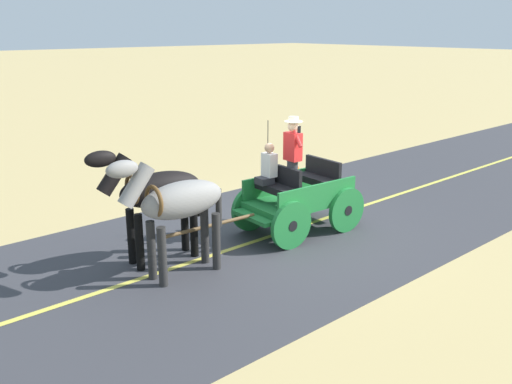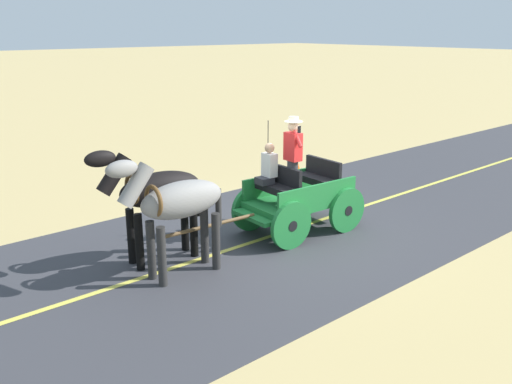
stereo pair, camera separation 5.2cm
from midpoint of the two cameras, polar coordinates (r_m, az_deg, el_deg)
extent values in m
plane|color=tan|center=(11.92, 3.90, -3.88)|extent=(200.00, 200.00, 0.00)
cube|color=#38383D|center=(11.92, 3.90, -3.86)|extent=(6.29, 160.00, 0.01)
cube|color=#DBCC4C|center=(11.91, 3.90, -3.84)|extent=(0.12, 160.00, 0.00)
cube|color=#1E7233|center=(11.64, 4.59, -0.96)|extent=(1.34, 2.28, 0.12)
cube|color=#1E7233|center=(11.16, 6.56, -0.30)|extent=(0.20, 2.09, 0.44)
cube|color=#1E7233|center=(11.97, 2.81, 0.97)|extent=(0.20, 2.09, 0.44)
cube|color=#1E7233|center=(10.94, -0.21, -2.64)|extent=(1.09, 0.31, 0.08)
cube|color=#1E7233|center=(12.49, 8.69, -0.73)|extent=(0.73, 0.25, 0.06)
cube|color=black|center=(11.15, 2.31, 0.33)|extent=(1.04, 0.43, 0.14)
cube|color=black|center=(11.20, 3.03, 1.56)|extent=(1.02, 0.15, 0.44)
cube|color=black|center=(11.86, 6.42, 1.23)|extent=(1.04, 0.43, 0.14)
cube|color=black|center=(11.92, 7.08, 2.39)|extent=(1.02, 0.15, 0.44)
cylinder|color=#1E7233|center=(10.76, 3.80, -3.47)|extent=(0.16, 0.96, 0.96)
cylinder|color=black|center=(10.76, 3.80, -3.47)|extent=(0.13, 0.22, 0.21)
cylinder|color=#1E7233|center=(11.71, -0.37, -1.73)|extent=(0.16, 0.96, 0.96)
cylinder|color=black|center=(11.71, -0.37, -1.73)|extent=(0.13, 0.22, 0.21)
cylinder|color=#1E7233|center=(11.77, 9.48, -1.86)|extent=(0.16, 0.96, 0.96)
cylinder|color=black|center=(11.77, 9.48, -1.86)|extent=(0.13, 0.22, 0.21)
cylinder|color=#1E7233|center=(12.65, 5.22, -0.39)|extent=(0.16, 0.96, 0.96)
cylinder|color=black|center=(12.65, 5.22, -0.39)|extent=(0.13, 0.22, 0.21)
cylinder|color=brown|center=(10.39, -4.54, -3.45)|extent=(0.20, 2.00, 0.07)
cylinder|color=black|center=(11.20, 1.37, 4.11)|extent=(0.02, 0.02, 1.30)
cylinder|color=#2D2D33|center=(11.18, 3.89, 1.03)|extent=(0.22, 0.22, 0.90)
cube|color=red|center=(11.00, 3.97, 4.70)|extent=(0.35, 0.24, 0.56)
sphere|color=beige|center=(10.93, 4.01, 6.75)|extent=(0.22, 0.22, 0.22)
cylinder|color=beige|center=(10.91, 4.02, 7.27)|extent=(0.36, 0.36, 0.01)
cylinder|color=beige|center=(10.90, 4.03, 7.52)|extent=(0.20, 0.20, 0.10)
cylinder|color=red|center=(10.81, 4.46, 5.44)|extent=(0.27, 0.10, 0.32)
cube|color=black|center=(10.72, 4.61, 6.43)|extent=(0.02, 0.07, 0.14)
cube|color=#2D2D33|center=(11.23, 1.03, 1.19)|extent=(0.30, 0.34, 0.14)
cube|color=silver|center=(11.22, 1.52, 2.82)|extent=(0.31, 0.22, 0.48)
sphere|color=tan|center=(11.14, 1.54, 4.57)|extent=(0.20, 0.20, 0.20)
ellipsoid|color=gray|center=(9.44, -7.45, -0.76)|extent=(0.62, 1.58, 0.64)
cylinder|color=#272726|center=(9.33, -9.52, -6.61)|extent=(0.15, 0.15, 1.05)
cylinder|color=#272726|center=(9.63, -10.61, -5.91)|extent=(0.15, 0.15, 1.05)
cylinder|color=#272726|center=(9.86, -4.00, -5.10)|extent=(0.15, 0.15, 1.05)
cylinder|color=#272726|center=(10.14, -5.18, -4.50)|extent=(0.15, 0.15, 1.05)
cylinder|color=gray|center=(8.94, -12.13, 0.68)|extent=(0.28, 0.66, 0.73)
ellipsoid|color=gray|center=(8.77, -13.53, 2.33)|extent=(0.24, 0.55, 0.28)
cube|color=#272726|center=(8.94, -12.03, 0.92)|extent=(0.08, 0.50, 0.56)
cylinder|color=#272726|center=(9.92, -3.74, -1.62)|extent=(0.11, 0.11, 0.70)
torus|color=brown|center=(9.16, -10.36, -0.92)|extent=(0.55, 0.09, 0.55)
ellipsoid|color=black|center=(10.10, -9.65, 0.30)|extent=(0.73, 1.61, 0.64)
cylinder|color=black|center=(10.01, -11.80, -5.09)|extent=(0.15, 0.15, 1.05)
cylinder|color=black|center=(10.33, -12.60, -4.46)|extent=(0.15, 0.15, 1.05)
cylinder|color=black|center=(10.44, -6.29, -3.90)|extent=(0.15, 0.15, 1.05)
cylinder|color=black|center=(10.74, -7.22, -3.33)|extent=(0.15, 0.15, 1.05)
cylinder|color=black|center=(9.69, -14.27, 1.76)|extent=(0.33, 0.67, 0.73)
ellipsoid|color=black|center=(9.54, -15.63, 3.32)|extent=(0.28, 0.56, 0.28)
cube|color=black|center=(9.68, -14.18, 1.99)|extent=(0.12, 0.51, 0.56)
cylinder|color=black|center=(10.51, -5.93, -0.63)|extent=(0.11, 0.11, 0.70)
torus|color=brown|center=(9.87, -12.54, 0.23)|extent=(0.55, 0.13, 0.55)
cone|color=orange|center=(15.88, 4.38, 2.31)|extent=(0.32, 0.32, 0.50)
camera|label=1|loc=(0.03, -89.86, 0.04)|focal=38.80mm
camera|label=2|loc=(0.03, 90.14, -0.04)|focal=38.80mm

